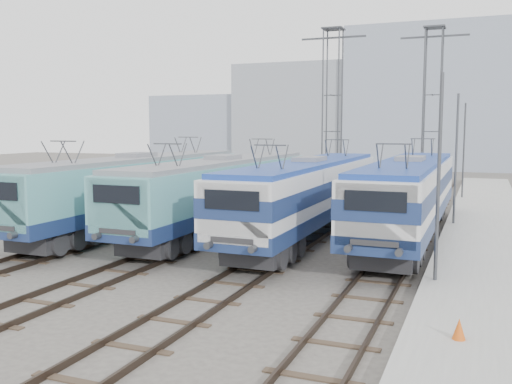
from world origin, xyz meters
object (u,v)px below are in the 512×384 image
(catenary_tower_east, at_px, (432,107))
(catenary_tower_west, at_px, (332,108))
(mast_mid, at_px, (456,162))
(mast_rear, at_px, (464,153))
(locomotive_center_left, at_px, (222,188))
(locomotive_far_right, at_px, (409,191))
(mast_front, at_px, (438,183))
(locomotive_far_left, at_px, (135,185))
(safety_cone, at_px, (459,329))
(locomotive_center_right, at_px, (308,190))

(catenary_tower_east, bearing_deg, catenary_tower_west, -162.90)
(mast_mid, bearing_deg, mast_rear, 90.00)
(locomotive_center_left, xyz_separation_m, locomotive_far_right, (9.00, 1.41, 0.08))
(locomotive_far_right, distance_m, mast_front, 8.36)
(locomotive_far_left, distance_m, locomotive_far_right, 13.70)
(catenary_tower_east, bearing_deg, locomotive_far_left, -129.18)
(mast_mid, bearing_deg, locomotive_far_right, -115.18)
(catenary_tower_east, relative_size, mast_rear, 1.71)
(catenary_tower_east, xyz_separation_m, safety_cone, (3.04, -27.32, -6.09))
(locomotive_center_left, distance_m, safety_cone, 16.89)
(locomotive_far_left, bearing_deg, mast_front, -20.51)
(locomotive_center_left, distance_m, locomotive_far_right, 9.11)
(mast_front, bearing_deg, locomotive_far_left, 159.49)
(locomotive_center_right, distance_m, locomotive_far_right, 4.69)
(locomotive_far_left, xyz_separation_m, mast_rear, (15.35, 18.26, 1.20))
(locomotive_center_left, distance_m, catenary_tower_east, 18.20)
(catenary_tower_west, distance_m, mast_mid, 12.16)
(locomotive_far_left, distance_m, locomotive_center_left, 4.59)
(catenary_tower_east, xyz_separation_m, mast_mid, (2.10, -10.00, -3.14))
(locomotive_far_right, distance_m, safety_cone, 13.78)
(catenary_tower_east, bearing_deg, locomotive_center_right, -105.57)
(catenary_tower_west, bearing_deg, locomotive_far_right, -60.51)
(locomotive_center_right, height_order, locomotive_far_right, locomotive_far_right)
(locomotive_far_left, relative_size, catenary_tower_west, 1.54)
(locomotive_far_left, distance_m, locomotive_center_right, 9.06)
(catenary_tower_west, xyz_separation_m, mast_mid, (8.60, -8.00, -3.14))
(mast_mid, distance_m, safety_cone, 17.59)
(locomotive_center_right, relative_size, mast_rear, 2.58)
(mast_rear, height_order, safety_cone, mast_rear)
(locomotive_far_right, xyz_separation_m, mast_rear, (1.85, 15.94, 1.16))
(mast_front, xyz_separation_m, safety_cone, (0.94, -5.32, -2.95))
(mast_rear, xyz_separation_m, safety_cone, (0.94, -29.32, -2.95))
(locomotive_far_left, relative_size, locomotive_center_right, 1.02)
(catenary_tower_east, bearing_deg, locomotive_far_right, -88.97)
(catenary_tower_west, relative_size, mast_rear, 1.71)
(catenary_tower_west, bearing_deg, mast_mid, -42.93)
(catenary_tower_east, xyz_separation_m, mast_front, (2.10, -22.00, -3.14))
(locomotive_center_left, height_order, locomotive_far_right, locomotive_far_right)
(locomotive_center_right, distance_m, catenary_tower_west, 14.12)
(locomotive_center_right, bearing_deg, mast_rear, 69.79)
(catenary_tower_east, distance_m, mast_mid, 10.69)
(locomotive_far_left, height_order, locomotive_far_right, locomotive_far_left)
(mast_rear, bearing_deg, mast_front, -90.00)
(locomotive_center_right, relative_size, catenary_tower_west, 1.51)
(locomotive_center_left, bearing_deg, catenary_tower_east, 60.31)
(mast_front, height_order, mast_mid, same)
(locomotive_center_left, distance_m, catenary_tower_west, 14.23)
(safety_cone, bearing_deg, mast_mid, 93.12)
(mast_front, bearing_deg, locomotive_center_right, 133.26)
(catenary_tower_east, xyz_separation_m, mast_rear, (2.10, 2.00, -3.14))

